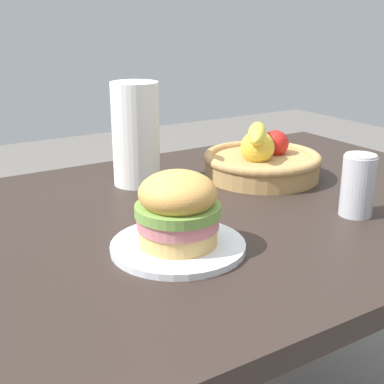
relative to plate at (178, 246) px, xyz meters
The scene contains 6 objects.
dining_table 0.23m from the plate, 43.26° to the left, with size 1.40×0.90×0.75m.
plate is the anchor object (origin of this frame).
sandwich 0.07m from the plate, 135.00° to the right, with size 0.15×0.15×0.13m.
soda_can 0.39m from the plate, ahead, with size 0.07×0.07×0.13m.
fruit_basket 0.47m from the plate, 33.16° to the left, with size 0.29×0.29×0.14m.
paper_towel_roll 0.40m from the plate, 74.22° to the left, with size 0.11×0.11×0.24m, color white.
Camera 1 is at (-0.56, -0.85, 1.14)m, focal length 48.88 mm.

